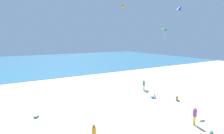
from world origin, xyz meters
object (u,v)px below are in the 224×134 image
object	(u,v)px
kite_blue	(180,8)
kite_green	(166,29)
cooler_box	(36,116)
person_0	(195,115)
kite_orange	(122,5)
person_4	(94,133)
person_1	(177,99)
beach_chair_far_left	(154,96)
person_2	(144,84)

from	to	relation	value
kite_blue	kite_green	world-z (taller)	kite_blue
cooler_box	person_0	bearing A→B (deg)	-36.36
kite_green	kite_orange	bearing A→B (deg)	77.98
person_4	person_0	bearing A→B (deg)	-177.39
person_1	person_0	bearing A→B (deg)	-34.73
beach_chair_far_left	person_1	world-z (taller)	person_1
kite_orange	kite_green	size ratio (longest dim) A/B	1.13
kite_blue	person_1	bearing A→B (deg)	15.45
person_4	kite_blue	size ratio (longest dim) A/B	1.07
person_1	kite_orange	xyz separation A→B (m)	(2.56, 17.01, 15.02)
person_0	kite_blue	size ratio (longest dim) A/B	1.13
beach_chair_far_left	person_0	bearing A→B (deg)	96.77
cooler_box	person_1	world-z (taller)	person_1
person_4	cooler_box	bearing A→B (deg)	-51.81
cooler_box	person_2	bearing A→B (deg)	5.88
cooler_box	kite_blue	size ratio (longest dim) A/B	0.36
person_0	kite_green	world-z (taller)	kite_green
kite_orange	kite_green	world-z (taller)	kite_orange
person_2	kite_blue	world-z (taller)	kite_blue
cooler_box	person_0	xyz separation A→B (m)	(12.79, -9.41, 0.89)
cooler_box	person_1	xyz separation A→B (m)	(16.78, -4.25, 0.13)
beach_chair_far_left	cooler_box	bearing A→B (deg)	15.82
person_1	person_2	xyz separation A→B (m)	(-0.67, 5.91, 0.74)
beach_chair_far_left	kite_blue	bearing A→B (deg)	133.27
kite_green	person_2	bearing A→B (deg)	90.41
person_2	kite_green	bearing A→B (deg)	38.41
beach_chair_far_left	kite_green	distance (m)	9.25
person_2	cooler_box	bearing A→B (deg)	-46.12
beach_chair_far_left	person_0	xyz separation A→B (m)	(-2.17, -7.61, 0.77)
cooler_box	person_2	xyz separation A→B (m)	(16.12, 1.66, 0.87)
person_4	person_1	bearing A→B (deg)	-152.40
person_2	kite_green	distance (m)	9.29
kite_blue	person_0	bearing A→B (deg)	-122.77
person_0	kite_orange	bearing A→B (deg)	-27.12
cooler_box	kite_green	bearing A→B (deg)	-7.99
cooler_box	kite_green	size ratio (longest dim) A/B	0.30
person_4	kite_green	size ratio (longest dim) A/B	0.89
beach_chair_far_left	kite_green	size ratio (longest dim) A/B	0.44
person_1	person_4	bearing A→B (deg)	-73.99
cooler_box	kite_orange	xyz separation A→B (m)	(19.34, 12.76, 15.16)
person_1	kite_blue	bearing A→B (deg)	-71.53
beach_chair_far_left	kite_orange	distance (m)	21.38
person_0	person_1	distance (m)	6.57
beach_chair_far_left	person_2	world-z (taller)	person_2
person_2	kite_blue	bearing A→B (deg)	36.56
kite_blue	kite_green	distance (m)	3.24
beach_chair_far_left	kite_green	xyz separation A→B (m)	(1.19, -0.47, 9.16)
person_1	kite_orange	size ratio (longest dim) A/B	0.32
kite_blue	kite_green	size ratio (longest dim) A/B	0.83
beach_chair_far_left	kite_orange	xyz separation A→B (m)	(4.39, 14.56, 15.03)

